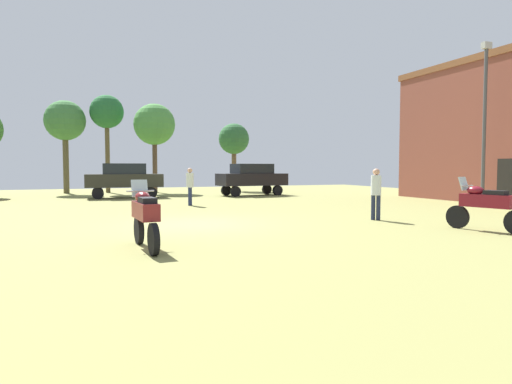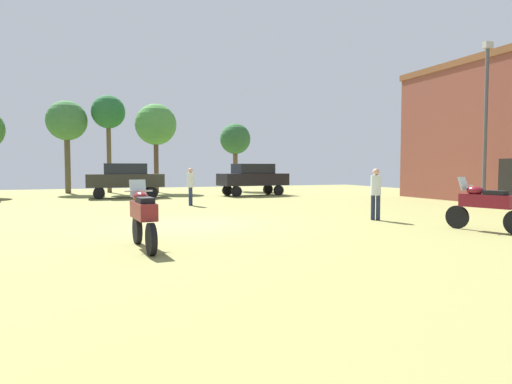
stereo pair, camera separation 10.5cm
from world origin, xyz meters
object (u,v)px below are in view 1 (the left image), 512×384
object	(u,v)px
car_1	(252,177)
tree_3	(234,140)
car_3	(124,178)
lamp_post	(485,116)
tree_1	(154,125)
person_1	(376,190)
motorcycle_7	(485,205)
person_2	(190,184)
motorcycle_4	(145,216)
tree_7	(107,113)
tree_6	(65,122)

from	to	relation	value
car_1	tree_3	distance (m)	6.72
car_3	lamp_post	world-z (taller)	lamp_post
tree_1	person_1	bearing A→B (deg)	-77.44
tree_3	motorcycle_7	bearing A→B (deg)	-91.20
person_2	tree_3	distance (m)	13.87
motorcycle_4	person_1	world-z (taller)	person_1
car_1	tree_1	xyz separation A→B (m)	(-5.19, 5.69, 3.58)
lamp_post	car_3	bearing A→B (deg)	142.53
person_2	tree_7	size ratio (longest dim) A/B	0.26
car_3	motorcycle_4	bearing A→B (deg)	178.39
car_1	car_3	world-z (taller)	same
lamp_post	tree_7	bearing A→B (deg)	131.57
tree_1	car_3	bearing A→B (deg)	-116.35
tree_6	lamp_post	world-z (taller)	lamp_post
tree_6	person_2	bearing A→B (deg)	-66.12
motorcycle_7	person_2	world-z (taller)	person_2
motorcycle_7	car_1	world-z (taller)	car_1
motorcycle_7	car_3	world-z (taller)	car_3
lamp_post	tree_3	bearing A→B (deg)	110.70
car_3	person_1	distance (m)	16.04
car_1	person_2	size ratio (longest dim) A/B	2.55
tree_1	tree_7	distance (m)	3.37
motorcycle_7	car_1	distance (m)	17.25
motorcycle_4	person_2	size ratio (longest dim) A/B	1.24
person_2	lamp_post	bearing A→B (deg)	94.99
person_1	person_2	distance (m)	9.14
motorcycle_7	car_3	xyz separation A→B (m)	(-8.10, 17.80, 0.43)
tree_3	person_2	bearing A→B (deg)	-117.17
car_1	tree_3	xyz separation A→B (m)	(0.85, 6.09, 2.71)
person_2	motorcycle_7	bearing A→B (deg)	53.38
person_1	motorcycle_7	bearing A→B (deg)	154.02
motorcycle_4	motorcycle_7	bearing A→B (deg)	-8.47
tree_3	motorcycle_4	bearing A→B (deg)	-112.98
car_1	tree_1	world-z (taller)	tree_1
car_3	tree_3	xyz separation A→B (m)	(8.58, 5.54, 2.71)
car_1	person_1	size ratio (longest dim) A/B	2.57
tree_3	tree_6	size ratio (longest dim) A/B	0.81
person_2	person_1	bearing A→B (deg)	56.22
motorcycle_4	person_2	world-z (taller)	person_2
tree_1	lamp_post	bearing A→B (deg)	-53.15
person_2	lamp_post	size ratio (longest dim) A/B	0.23
car_1	lamp_post	size ratio (longest dim) A/B	0.60
car_3	person_2	bearing A→B (deg)	-158.13
tree_7	tree_1	bearing A→B (deg)	-16.88
person_2	tree_7	distance (m)	13.74
motorcycle_4	person_1	bearing A→B (deg)	14.23
tree_6	tree_7	xyz separation A→B (m)	(2.71, -0.20, 0.66)
tree_3	tree_7	world-z (taller)	tree_7
person_1	tree_7	world-z (taller)	tree_7
person_1	tree_1	distance (m)	20.44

